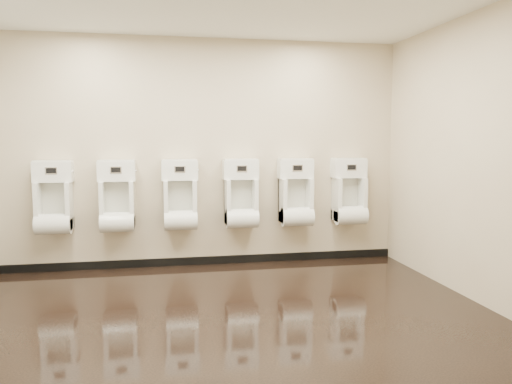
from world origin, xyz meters
The scene contains 11 objects.
ground centered at (0.00, 0.00, 0.00)m, with size 5.00×3.50×0.00m, color black.
back_wall centered at (0.00, 1.75, 1.40)m, with size 5.00×0.02×2.80m, color beige.
front_wall centered at (0.00, -1.75, 1.40)m, with size 5.00×0.02×2.80m, color beige.
right_wall centered at (2.50, 0.00, 1.40)m, with size 0.02×3.50×2.80m, color beige.
skirting_back centered at (0.00, 1.74, 0.05)m, with size 5.00×0.02×0.10m, color black.
urinal_0 centered at (-1.72, 1.60, 0.84)m, with size 0.44×0.33×0.83m.
urinal_1 centered at (-1.01, 1.60, 0.84)m, with size 0.44×0.33×0.83m.
urinal_2 centered at (-0.27, 1.60, 0.84)m, with size 0.44×0.33×0.83m.
urinal_3 centered at (0.47, 1.60, 0.84)m, with size 0.44×0.33×0.83m.
urinal_4 centered at (1.17, 1.60, 0.84)m, with size 0.44×0.33×0.83m.
urinal_5 centered at (1.88, 1.60, 0.84)m, with size 0.44×0.33×0.83m.
Camera 1 is at (-0.47, -4.44, 1.58)m, focal length 35.00 mm.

